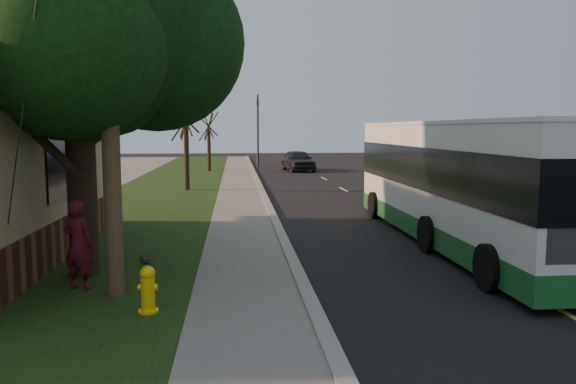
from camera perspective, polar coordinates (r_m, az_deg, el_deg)
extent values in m
plane|color=black|center=(9.24, 2.54, -12.02)|extent=(120.00, 120.00, 0.00)
cube|color=black|center=(19.62, 10.13, -2.24)|extent=(8.00, 80.00, 0.01)
cube|color=gray|center=(18.94, -1.62, -2.28)|extent=(0.25, 80.00, 0.12)
cube|color=slate|center=(18.91, -4.65, -2.37)|extent=(2.00, 80.00, 0.08)
cube|color=black|center=(19.19, -15.17, -2.46)|extent=(5.00, 80.00, 0.07)
cylinder|color=yellow|center=(9.16, -14.04, -10.12)|extent=(0.22, 0.22, 0.55)
sphere|color=yellow|center=(9.07, -14.10, -8.03)|extent=(0.24, 0.24, 0.24)
cylinder|color=yellow|center=(9.13, -14.06, -9.37)|extent=(0.30, 0.10, 0.10)
cylinder|color=yellow|center=(9.13, -14.06, -9.37)|extent=(0.10, 0.18, 0.10)
cylinder|color=yellow|center=(9.24, -13.99, -11.63)|extent=(0.32, 0.32, 0.04)
cylinder|color=#473321|center=(10.04, -17.93, 15.55)|extent=(0.30, 0.30, 9.00)
cylinder|color=#2D2D30|center=(9.13, -24.92, 11.34)|extent=(2.52, 3.21, 7.60)
cylinder|color=black|center=(11.61, -20.25, 1.81)|extent=(0.56, 0.56, 4.00)
sphere|color=black|center=(11.81, -20.88, 17.47)|extent=(5.20, 5.20, 5.20)
sphere|color=black|center=(12.02, -13.31, 14.61)|extent=(3.60, 3.60, 3.60)
sphere|color=black|center=(11.75, -27.23, 15.76)|extent=(3.80, 3.80, 3.80)
sphere|color=black|center=(10.34, -20.99, 14.04)|extent=(3.20, 3.20, 3.20)
cylinder|color=black|center=(26.81, -10.27, 3.74)|extent=(0.24, 0.24, 3.30)
cylinder|color=black|center=(26.79, -10.34, 7.27)|extent=(1.38, 0.57, 2.01)
cylinder|color=black|center=(26.79, -10.34, 7.27)|extent=(0.74, 1.21, 1.58)
cylinder|color=black|center=(26.79, -10.34, 7.27)|extent=(0.65, 1.05, 1.95)
cylinder|color=black|center=(26.79, -10.34, 7.27)|extent=(1.28, 0.53, 1.33)
cylinder|color=black|center=(26.79, -10.34, 7.27)|extent=(0.75, 1.21, 1.70)
cylinder|color=black|center=(38.75, -8.03, 4.37)|extent=(0.24, 0.24, 3.03)
cylinder|color=black|center=(38.73, -8.06, 6.61)|extent=(1.38, 0.57, 2.01)
cylinder|color=black|center=(38.73, -8.06, 6.61)|extent=(0.74, 1.21, 1.58)
cylinder|color=black|center=(38.73, -8.06, 6.61)|extent=(0.65, 1.05, 1.95)
cylinder|color=black|center=(38.73, -8.06, 6.61)|extent=(1.28, 0.53, 1.33)
cylinder|color=black|center=(38.73, -8.06, 6.61)|extent=(0.75, 1.21, 1.70)
cylinder|color=#2D2D30|center=(42.72, -3.09, 6.18)|extent=(0.16, 0.16, 5.50)
imported|color=black|center=(42.75, -3.10, 8.52)|extent=(0.18, 0.22, 1.10)
cube|color=silver|center=(14.88, 17.31, 1.66)|extent=(2.39, 11.45, 2.58)
cube|color=#195926|center=(15.05, 17.14, -3.41)|extent=(2.41, 11.47, 0.52)
cube|color=black|center=(14.87, 17.33, 2.40)|extent=(2.43, 11.49, 1.05)
cube|color=#FFF2CC|center=(9.73, 26.20, -8.53)|extent=(0.24, 0.04, 0.14)
cube|color=silver|center=(14.84, 17.48, 6.70)|extent=(2.44, 11.50, 0.08)
cylinder|color=black|center=(10.81, 19.80, -7.26)|extent=(0.27, 0.88, 0.88)
cylinder|color=black|center=(13.74, 14.05, -4.19)|extent=(0.27, 0.88, 0.88)
cylinder|color=black|center=(14.71, 22.87, -3.82)|extent=(0.27, 0.88, 0.88)
cylinder|color=black|center=(18.62, 8.79, -1.33)|extent=(0.27, 0.88, 0.88)
cylinder|color=black|center=(19.34, 15.66, -1.20)|extent=(0.27, 0.88, 0.88)
imported|color=#51101C|center=(10.66, -20.51, -5.03)|extent=(0.70, 0.59, 1.62)
cube|color=black|center=(12.74, -14.14, -6.44)|extent=(0.31, 0.76, 0.02)
cylinder|color=silver|center=(12.50, -14.10, -6.87)|extent=(0.17, 0.08, 0.05)
cylinder|color=silver|center=(13.00, -14.17, -6.35)|extent=(0.17, 0.08, 0.05)
imported|color=black|center=(39.28, 1.03, 3.23)|extent=(2.29, 4.52, 1.48)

